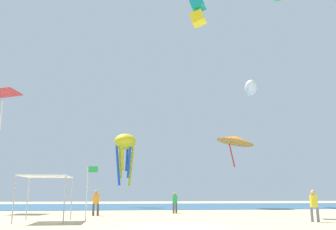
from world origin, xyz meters
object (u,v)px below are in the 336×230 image
(kite_octopus_yellow, at_px, (125,144))
(kite_diamond_red, at_px, (3,95))
(person_near_tent, at_px, (96,200))
(kite_inflatable_white, at_px, (251,88))
(kite_delta_orange, at_px, (236,139))
(canopy_tent, at_px, (46,178))
(person_leftmost, at_px, (314,203))
(person_rightmost, at_px, (175,201))
(kite_box_teal, at_px, (198,12))
(banner_flag, at_px, (88,187))

(kite_octopus_yellow, bearing_deg, kite_diamond_red, -32.63)
(person_near_tent, height_order, kite_inflatable_white, kite_inflatable_white)
(person_near_tent, relative_size, kite_delta_orange, 0.42)
(canopy_tent, xyz_separation_m, kite_octopus_yellow, (4.61, 20.80, 4.79))
(person_leftmost, height_order, person_rightmost, person_leftmost)
(kite_box_teal, bearing_deg, banner_flag, -25.65)
(person_rightmost, xyz_separation_m, kite_delta_orange, (8.30, 9.61, 6.46))
(person_near_tent, relative_size, kite_octopus_yellow, 0.30)
(person_near_tent, bearing_deg, person_rightmost, -174.38)
(banner_flag, distance_m, kite_delta_orange, 22.88)
(person_rightmost, bearing_deg, banner_flag, 14.32)
(person_near_tent, xyz_separation_m, banner_flag, (-0.14, -5.09, 0.85))
(kite_delta_orange, bearing_deg, person_near_tent, -49.92)
(person_near_tent, distance_m, kite_diamond_red, 14.75)
(kite_octopus_yellow, bearing_deg, person_rightmost, 35.99)
(kite_inflatable_white, distance_m, kite_box_teal, 18.23)
(banner_flag, bearing_deg, person_rightmost, 49.80)
(canopy_tent, xyz_separation_m, kite_box_teal, (10.51, 6.91, 14.75))
(kite_octopus_yellow, distance_m, kite_delta_orange, 12.74)
(kite_inflatable_white, relative_size, kite_octopus_yellow, 0.93)
(canopy_tent, bearing_deg, kite_delta_orange, 45.46)
(kite_octopus_yellow, height_order, kite_diamond_red, kite_diamond_red)
(kite_diamond_red, bearing_deg, person_leftmost, 68.33)
(banner_flag, relative_size, kite_box_teal, 1.18)
(person_rightmost, bearing_deg, kite_inflatable_white, -165.67)
(kite_box_teal, bearing_deg, person_near_tent, -53.61)
(kite_diamond_red, distance_m, kite_delta_orange, 24.17)
(kite_inflatable_white, xyz_separation_m, kite_octopus_yellow, (-16.08, -1.08, -7.78))
(canopy_tent, relative_size, kite_inflatable_white, 0.53)
(person_near_tent, bearing_deg, person_leftmost, 134.71)
(kite_octopus_yellow, bearing_deg, kite_box_teal, 42.82)
(kite_octopus_yellow, xyz_separation_m, kite_delta_orange, (12.17, -3.74, 0.27))
(banner_flag, relative_size, kite_diamond_red, 0.85)
(person_leftmost, distance_m, banner_flag, 12.74)
(canopy_tent, height_order, banner_flag, banner_flag)
(person_near_tent, distance_m, person_rightmost, 6.37)
(person_leftmost, distance_m, kite_inflatable_white, 28.38)
(person_leftmost, bearing_deg, person_rightmost, 157.98)
(kite_box_teal, bearing_deg, person_leftmost, 50.40)
(person_near_tent, xyz_separation_m, kite_octopus_yellow, (2.12, 15.52, 6.11))
(person_leftmost, relative_size, kite_inflatable_white, 0.31)
(person_near_tent, height_order, banner_flag, banner_flag)
(canopy_tent, relative_size, kite_octopus_yellow, 0.50)
(kite_inflatable_white, bearing_deg, banner_flag, 158.96)
(banner_flag, bearing_deg, person_leftmost, -10.58)
(canopy_tent, bearing_deg, person_rightmost, 41.26)
(kite_delta_orange, bearing_deg, kite_diamond_red, -77.50)
(kite_delta_orange, bearing_deg, kite_box_teal, -31.17)
(kite_octopus_yellow, height_order, kite_box_teal, kite_box_teal)
(canopy_tent, height_order, kite_box_teal, kite_box_teal)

